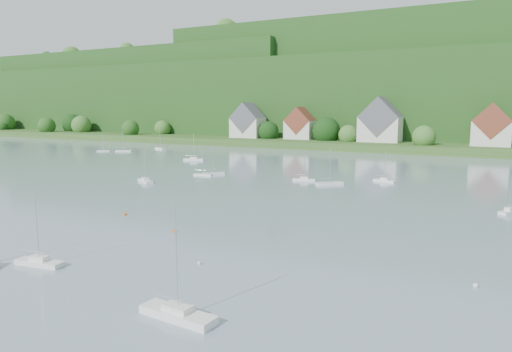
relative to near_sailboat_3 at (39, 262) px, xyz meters
The scene contains 13 objects.
far_shore_strip 169.57m from the near_sailboat_3, 91.69° to the left, with size 600.00×60.00×3.00m, color #314C1C.
forested_ridge 239.16m from the near_sailboat_3, 91.11° to the left, with size 620.00×181.22×69.89m.
village_building_0 167.84m from the near_sailboat_3, 110.98° to the left, with size 14.00×10.40×16.00m.
village_building_1 162.52m from the near_sailboat_3, 102.45° to the left, with size 12.00×9.36×14.00m.
village_building_2 157.80m from the near_sailboat_3, 90.00° to the left, with size 16.00×11.44×18.00m.
village_building_3 160.81m from the near_sailboat_3, 75.57° to the left, with size 13.00×10.40×15.50m.
near_sailboat_3 is the anchor object (origin of this frame).
near_sailboat_4 21.08m from the near_sailboat_3, ahead, with size 6.88×2.42×9.12m.
mooring_buoy_1 16.98m from the near_sailboat_3, 28.74° to the left, with size 0.42×0.42×0.42m, color silver.
mooring_buoy_2 18.01m from the near_sailboat_3, 75.35° to the left, with size 0.44×0.44×0.44m, color #DA5001.
mooring_buoy_3 23.43m from the near_sailboat_3, 111.12° to the left, with size 0.50×0.50×0.50m, color #DA5001.
mooring_buoy_4 44.08m from the near_sailboat_3, 19.69° to the left, with size 0.50×0.50×0.50m, color silver.
far_sailboat_cluster 86.88m from the near_sailboat_3, 80.92° to the left, with size 198.43×71.84×8.71m.
Camera 1 is at (47.47, -0.95, 16.65)m, focal length 32.59 mm.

